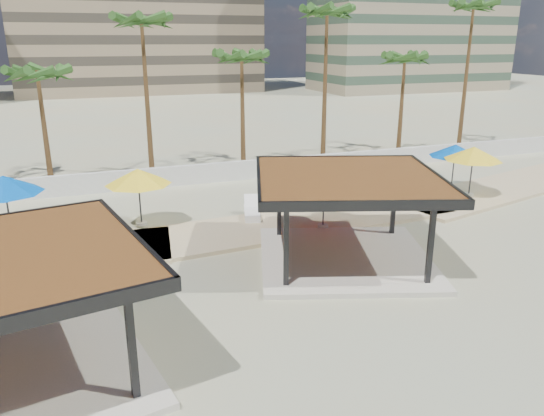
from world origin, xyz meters
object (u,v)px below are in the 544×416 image
Objects in this scene: lounger_a at (70,255)px; umbrella_c at (324,181)px; pavilion_central at (347,210)px; lounger_c at (399,199)px; pavilion_west at (1,308)px; lounger_d at (436,187)px; lounger_b at (252,212)px.

umbrella_c is at bearing -120.09° from lounger_a.
pavilion_central reaches higher than umbrella_c.
umbrella_c reaches higher than lounger_c.
pavilion_west is at bearing -142.81° from pavilion_central.
lounger_a is at bearing 179.77° from umbrella_c.
umbrella_c is 11.10m from lounger_a.
lounger_a is at bearing 136.82° from lounger_d.
pavilion_central is at bearing -147.17° from lounger_b.
pavilion_west is (-11.72, -3.97, -0.02)m from pavilion_central.
pavilion_west is 14.16m from lounger_b.
pavilion_central is 1.10× the size of pavilion_west.
pavilion_central is 3.85× the size of lounger_b.
lounger_b is (9.84, 10.03, -1.71)m from pavilion_west.
lounger_d is (3.42, 1.41, -0.03)m from lounger_c.
pavilion_central is 6.58m from lounger_b.
lounger_d is at bearing -110.11° from lounger_a.
lounger_c is (17.78, 9.41, -1.71)m from pavilion_west.
pavilion_west reaches higher than umbrella_c.
pavilion_central is 12.38m from pavilion_west.
lounger_d is at bearing -70.49° from lounger_b.
pavilion_central is 8.32m from lounger_c.
lounger_d is at bearing -88.32° from lounger_c.
lounger_c is 3.70m from lounger_d.
pavilion_west is 7.76m from lounger_a.
pavilion_central is 3.94× the size of lounger_a.
lounger_c is at bearing 17.50° from pavilion_west.
lounger_c is 1.23× the size of lounger_d.
lounger_c is at bearing 149.47° from lounger_d.
lounger_d is (8.80, 3.43, -2.01)m from umbrella_c.
lounger_b reaches higher than lounger_d.
lounger_c is (7.94, -0.63, -0.00)m from lounger_b.
pavilion_central is at bearing 111.19° from lounger_c.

